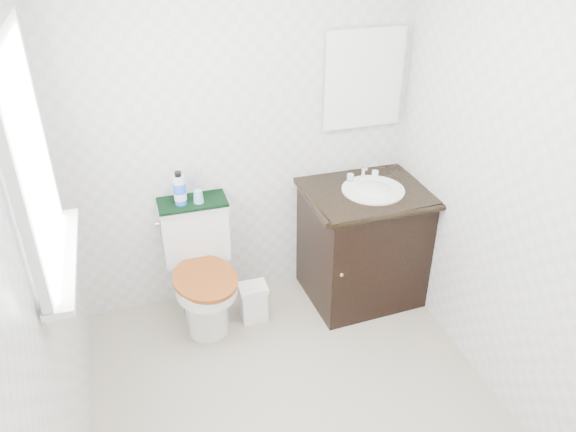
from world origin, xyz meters
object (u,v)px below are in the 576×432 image
trash_bin (253,302)px  cup (198,196)px  mouthwash_bottle (180,189)px  toilet (201,273)px  vanity (363,240)px

trash_bin → cup: (-0.27, 0.21, 0.72)m
trash_bin → mouthwash_bottle: mouthwash_bottle is taller
toilet → cup: 0.51m
vanity → trash_bin: size_ratio=3.47×
toilet → mouthwash_bottle: bearing=122.3°
cup → toilet: bearing=-111.9°
toilet → trash_bin: 0.39m
toilet → cup: cup is taller
toilet → vanity: bearing=-3.4°
cup → mouthwash_bottle: bearing=172.0°
vanity → trash_bin: 0.84m
trash_bin → vanity: bearing=4.0°
mouthwash_bottle → cup: size_ratio=2.65×
trash_bin → cup: 0.80m
toilet → vanity: size_ratio=0.86×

